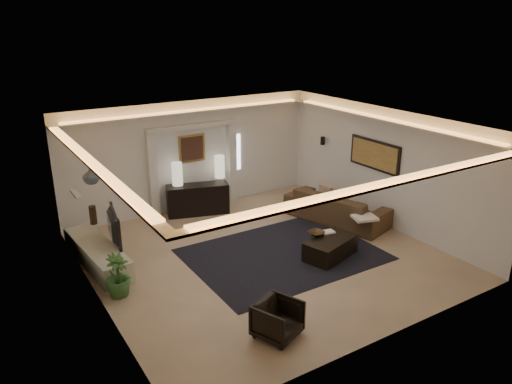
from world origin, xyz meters
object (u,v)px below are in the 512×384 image
console (198,199)px  armchair (278,320)px  coffee_table (330,248)px  sofa (336,207)px

console → armchair: bearing=-86.0°
console → coffee_table: (1.32, -3.79, -0.20)m
console → sofa: bearing=-23.4°
armchair → coffee_table: bearing=11.5°
sofa → coffee_table: 2.07m
sofa → armchair: bearing=112.7°
console → armchair: (-1.23, -5.51, -0.09)m
sofa → coffee_table: bearing=119.8°
console → armchair: size_ratio=2.34×
sofa → coffee_table: (-1.44, -1.48, -0.18)m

